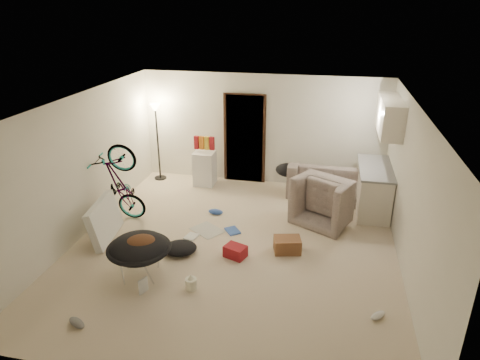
% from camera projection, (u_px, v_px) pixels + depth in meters
% --- Properties ---
extents(floor, '(5.50, 6.00, 0.02)m').
position_uv_depth(floor, '(234.00, 247.00, 7.43)').
color(floor, beige).
rests_on(floor, ground).
extents(ceiling, '(5.50, 6.00, 0.02)m').
position_uv_depth(ceiling, '(233.00, 103.00, 6.46)').
color(ceiling, white).
rests_on(ceiling, wall_back).
extents(wall_back, '(5.50, 0.02, 2.50)m').
position_uv_depth(wall_back, '(263.00, 130.00, 9.66)').
color(wall_back, silver).
rests_on(wall_back, floor).
extents(wall_front, '(5.50, 0.02, 2.50)m').
position_uv_depth(wall_front, '(166.00, 295.00, 4.23)').
color(wall_front, silver).
rests_on(wall_front, floor).
extents(wall_left, '(0.02, 6.00, 2.50)m').
position_uv_depth(wall_left, '(79.00, 168.00, 7.47)').
color(wall_left, silver).
rests_on(wall_left, floor).
extents(wall_right, '(0.02, 6.00, 2.50)m').
position_uv_depth(wall_right, '(412.00, 195.00, 6.42)').
color(wall_right, silver).
rests_on(wall_right, floor).
extents(doorway, '(0.85, 0.10, 2.04)m').
position_uv_depth(doorway, '(245.00, 139.00, 9.79)').
color(doorway, black).
rests_on(doorway, floor).
extents(door_trim, '(0.97, 0.04, 2.10)m').
position_uv_depth(door_trim, '(245.00, 139.00, 9.76)').
color(door_trim, black).
rests_on(door_trim, floor).
extents(floor_lamp, '(0.28, 0.28, 1.81)m').
position_uv_depth(floor_lamp, '(157.00, 126.00, 9.77)').
color(floor_lamp, black).
rests_on(floor_lamp, floor).
extents(kitchen_counter, '(0.60, 1.50, 0.88)m').
position_uv_depth(kitchen_counter, '(373.00, 189.00, 8.60)').
color(kitchen_counter, '#EEE4CF').
rests_on(kitchen_counter, floor).
extents(counter_top, '(0.64, 1.54, 0.04)m').
position_uv_depth(counter_top, '(376.00, 168.00, 8.42)').
color(counter_top, gray).
rests_on(counter_top, kitchen_counter).
extents(kitchen_uppers, '(0.38, 1.40, 0.65)m').
position_uv_depth(kitchen_uppers, '(390.00, 116.00, 7.99)').
color(kitchen_uppers, '#EEE4CF').
rests_on(kitchen_uppers, wall_right).
extents(sofa, '(1.90, 0.80, 0.55)m').
position_uv_depth(sofa, '(332.00, 185.00, 9.22)').
color(sofa, '#3B423A').
rests_on(sofa, floor).
extents(armchair, '(1.37, 1.32, 0.69)m').
position_uv_depth(armchair, '(330.00, 202.00, 8.26)').
color(armchair, '#3B423A').
rests_on(armchair, floor).
extents(bicycle, '(1.63, 0.71, 0.94)m').
position_uv_depth(bicycle, '(122.00, 200.00, 8.17)').
color(bicycle, black).
rests_on(bicycle, floor).
extents(book_asset, '(0.29, 0.26, 0.02)m').
position_uv_depth(book_asset, '(139.00, 295.00, 6.18)').
color(book_asset, maroon).
rests_on(book_asset, floor).
extents(mini_fridge, '(0.46, 0.46, 0.78)m').
position_uv_depth(mini_fridge, '(205.00, 168.00, 9.82)').
color(mini_fridge, white).
rests_on(mini_fridge, floor).
extents(snack_box_0, '(0.11, 0.08, 0.30)m').
position_uv_depth(snack_box_0, '(197.00, 142.00, 9.61)').
color(snack_box_0, maroon).
rests_on(snack_box_0, mini_fridge).
extents(snack_box_1, '(0.11, 0.08, 0.30)m').
position_uv_depth(snack_box_1, '(202.00, 143.00, 9.59)').
color(snack_box_1, orange).
rests_on(snack_box_1, mini_fridge).
extents(snack_box_2, '(0.11, 0.08, 0.30)m').
position_uv_depth(snack_box_2, '(207.00, 143.00, 9.57)').
color(snack_box_2, yellow).
rests_on(snack_box_2, mini_fridge).
extents(snack_box_3, '(0.11, 0.08, 0.30)m').
position_uv_depth(snack_box_3, '(212.00, 143.00, 9.55)').
color(snack_box_3, maroon).
rests_on(snack_box_3, mini_fridge).
extents(saucer_chair, '(0.97, 0.97, 0.69)m').
position_uv_depth(saucer_chair, '(140.00, 253.00, 6.48)').
color(saucer_chair, silver).
rests_on(saucer_chair, floor).
extents(hoodie, '(0.61, 0.58, 0.22)m').
position_uv_depth(hoodie, '(141.00, 243.00, 6.36)').
color(hoodie, '#4E2D1B').
rests_on(hoodie, saucer_chair).
extents(sofa_drape, '(0.61, 0.52, 0.28)m').
position_uv_depth(sofa_drape, '(288.00, 170.00, 9.30)').
color(sofa_drape, black).
rests_on(sofa_drape, sofa).
extents(tv_box, '(0.41, 1.10, 0.72)m').
position_uv_depth(tv_box, '(105.00, 220.00, 7.56)').
color(tv_box, silver).
rests_on(tv_box, floor).
extents(drink_case_a, '(0.51, 0.41, 0.25)m').
position_uv_depth(drink_case_a, '(287.00, 245.00, 7.23)').
color(drink_case_a, brown).
rests_on(drink_case_a, floor).
extents(drink_case_b, '(0.41, 0.36, 0.20)m').
position_uv_depth(drink_case_b, '(235.00, 251.00, 7.10)').
color(drink_case_b, maroon).
rests_on(drink_case_b, floor).
extents(juicer, '(0.17, 0.17, 0.25)m').
position_uv_depth(juicer, '(191.00, 283.00, 6.30)').
color(juicer, '#EAE8CB').
rests_on(juicer, floor).
extents(newspaper, '(0.71, 0.67, 0.01)m').
position_uv_depth(newspaper, '(207.00, 230.00, 7.95)').
color(newspaper, '#B1AFA4').
rests_on(newspaper, floor).
extents(book_blue, '(0.35, 0.36, 0.03)m').
position_uv_depth(book_blue, '(233.00, 231.00, 7.90)').
color(book_blue, '#3358B9').
rests_on(book_blue, floor).
extents(book_white, '(0.25, 0.30, 0.02)m').
position_uv_depth(book_white, '(191.00, 237.00, 7.71)').
color(book_white, silver).
rests_on(book_white, floor).
extents(shoe_0, '(0.30, 0.13, 0.11)m').
position_uv_depth(shoe_0, '(216.00, 212.00, 8.53)').
color(shoe_0, '#3358B9').
rests_on(shoe_0, floor).
extents(shoe_3, '(0.31, 0.23, 0.11)m').
position_uv_depth(shoe_3, '(77.00, 323.00, 5.59)').
color(shoe_3, slate).
rests_on(shoe_3, floor).
extents(shoe_4, '(0.25, 0.25, 0.09)m').
position_uv_depth(shoe_4, '(378.00, 315.00, 5.73)').
color(shoe_4, white).
rests_on(shoe_4, floor).
extents(clothes_lump_a, '(0.65, 0.59, 0.18)m').
position_uv_depth(clothes_lump_a, '(180.00, 248.00, 7.21)').
color(clothes_lump_a, black).
rests_on(clothes_lump_a, floor).
extents(clothes_lump_b, '(0.52, 0.45, 0.16)m').
position_uv_depth(clothes_lump_b, '(302.00, 193.00, 9.29)').
color(clothes_lump_b, black).
rests_on(clothes_lump_b, floor).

